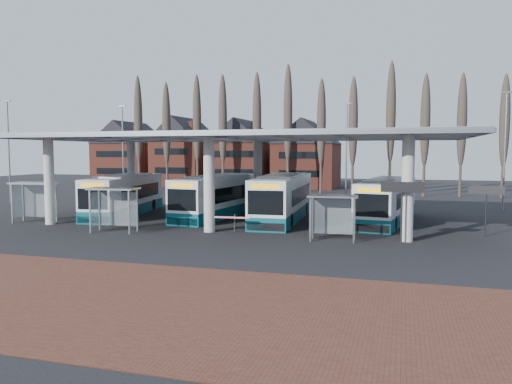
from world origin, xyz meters
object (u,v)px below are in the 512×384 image
(bus_1, at_px, (219,197))
(shelter_0, at_px, (35,193))
(bus_3, at_px, (387,201))
(shelter_1, at_px, (115,200))
(shelter_2, at_px, (333,208))
(bus_0, at_px, (125,196))
(bus_2, at_px, (283,198))

(bus_1, height_order, shelter_0, bus_1)
(bus_3, bearing_deg, shelter_0, -155.10)
(bus_3, relative_size, shelter_1, 3.68)
(shelter_2, bearing_deg, bus_3, 69.26)
(bus_1, height_order, bus_3, bus_1)
(bus_1, bearing_deg, shelter_2, -35.04)
(bus_1, bearing_deg, bus_0, -167.44)
(bus_3, bearing_deg, bus_2, -164.53)
(bus_2, bearing_deg, shelter_2, -61.44)
(bus_1, bearing_deg, bus_2, -2.05)
(shelter_1, relative_size, shelter_2, 1.10)
(bus_1, bearing_deg, shelter_0, -143.90)
(bus_2, relative_size, shelter_1, 3.90)
(bus_1, height_order, shelter_2, bus_1)
(shelter_0, relative_size, shelter_2, 1.13)
(bus_2, distance_m, bus_3, 7.58)
(bus_3, relative_size, shelter_2, 4.06)
(shelter_0, bearing_deg, bus_1, 25.84)
(shelter_1, bearing_deg, shelter_0, 158.68)
(bus_0, bearing_deg, bus_2, -7.24)
(bus_1, distance_m, shelter_0, 13.46)
(shelter_2, bearing_deg, bus_0, 154.54)
(bus_2, bearing_deg, bus_1, 170.26)
(bus_3, xyz_separation_m, shelter_0, (-24.30, -7.38, 0.61))
(bus_2, bearing_deg, bus_0, 178.94)
(shelter_2, bearing_deg, shelter_0, 173.20)
(bus_0, distance_m, shelter_1, 9.11)
(bus_0, relative_size, bus_1, 1.00)
(bus_0, height_order, bus_2, bus_2)
(bus_0, xyz_separation_m, bus_2, (13.06, 0.45, 0.08))
(shelter_0, relative_size, shelter_1, 1.03)
(shelter_1, bearing_deg, bus_2, 37.84)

